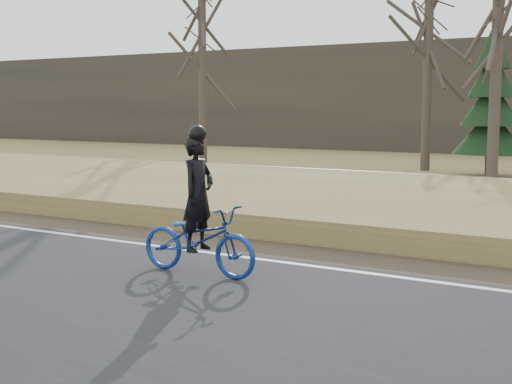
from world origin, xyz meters
The scene contains 8 objects.
ground centered at (0.00, 0.00, 0.00)m, with size 120.00×120.00×0.00m, color olive.
road centered at (0.00, -2.50, 0.03)m, with size 120.00×6.00×0.06m, color black.
edge_line centered at (0.00, 0.20, 0.07)m, with size 120.00×0.12×0.01m, color silver.
cyclist centered at (-4.09, -1.10, 0.74)m, with size 1.94×0.68×2.16m.
bare_tree_far_left centered at (-15.88, 15.51, 4.24)m, with size 0.36×0.36×8.48m, color #473C34.
bare_tree_left centered at (-6.90, 17.87, 4.16)m, with size 0.36×0.36×8.32m, color #473C34.
bare_tree_near_left centered at (-3.43, 13.92, 3.46)m, with size 0.36×0.36×6.92m, color #473C34.
conifer centered at (-4.16, 16.59, 2.55)m, with size 2.60×2.60×5.39m.
Camera 1 is at (1.91, -9.34, 2.48)m, focal length 50.00 mm.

